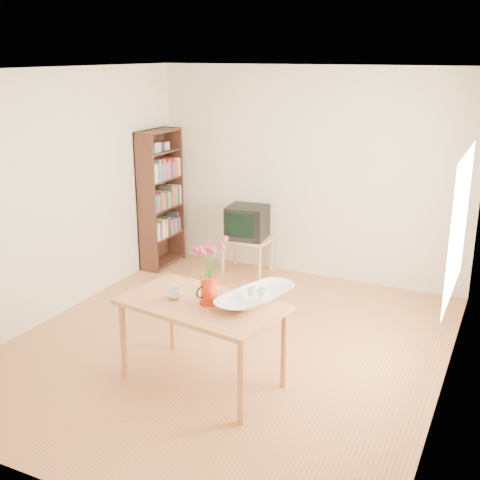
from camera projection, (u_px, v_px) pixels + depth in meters
The scene contains 11 objects.
room at pixel (229, 218), 5.47m from camera, with size 4.50×4.50×4.50m.
table at pixel (202, 312), 5.03m from camera, with size 1.45×0.96×0.75m.
tv_stand at pixel (247, 243), 7.73m from camera, with size 0.60×0.45×0.46m.
bookshelf at pixel (161, 203), 7.88m from camera, with size 0.28×0.70×1.80m.
pitcher at pixel (209, 292), 4.95m from camera, with size 0.15×0.22×0.23m.
flowers at pixel (208, 257), 4.86m from camera, with size 0.27×0.27×0.38m, color #D23165, non-canonical shape.
mug at pixel (175, 293), 5.07m from camera, with size 0.12×0.12×0.10m, color white.
bowl at pixel (255, 274), 4.94m from camera, with size 0.53×0.53×0.50m, color white.
teacup_a at pixel (251, 279), 4.97m from camera, with size 0.07×0.07×0.07m, color white.
teacup_b at pixel (261, 280), 4.96m from camera, with size 0.07×0.07×0.06m, color white.
television at pixel (248, 222), 7.66m from camera, with size 0.52×0.49×0.42m.
Camera 1 is at (2.40, -4.71, 2.75)m, focal length 45.00 mm.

